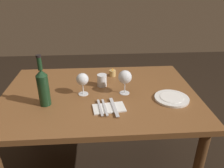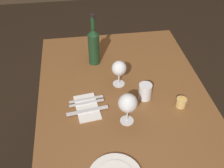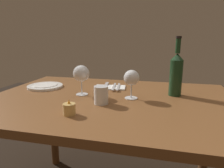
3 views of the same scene
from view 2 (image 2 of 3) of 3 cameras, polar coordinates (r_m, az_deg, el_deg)
The scene contains 10 objects.
dining_table at distance 1.50m, azimuth 2.47°, elevation -5.20°, with size 1.30×0.90×0.74m.
wine_glass_left at distance 1.45m, azimuth 1.49°, elevation 3.21°, with size 0.08×0.08×0.15m.
wine_glass_right at distance 1.24m, azimuth 3.32°, elevation -4.12°, with size 0.09×0.09×0.16m.
wine_bottle at distance 1.61m, azimuth -3.83°, elevation 8.12°, with size 0.07×0.07×0.32m.
water_tumbler at distance 1.42m, azimuth 6.92°, elevation -1.67°, with size 0.07×0.07×0.09m.
votive_candle at distance 1.42m, azimuth 14.25°, elevation -3.81°, with size 0.05×0.05×0.07m.
folded_napkin at distance 1.38m, azimuth -5.22°, elevation -4.87°, with size 0.20×0.13×0.01m.
fork_inner at distance 1.40m, azimuth -5.32°, elevation -3.96°, with size 0.04×0.18×0.00m.
fork_outer at distance 1.42m, azimuth -5.39°, elevation -3.26°, with size 0.04×0.18×0.00m.
table_knife at distance 1.36m, azimuth -5.15°, elevation -5.57°, with size 0.05×0.21×0.00m.
Camera 2 is at (1.03, -0.21, 1.73)m, focal length 43.72 mm.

